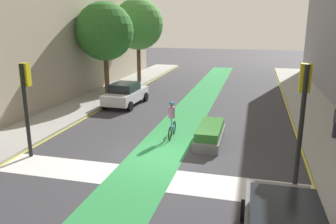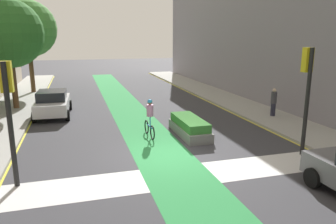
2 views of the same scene
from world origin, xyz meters
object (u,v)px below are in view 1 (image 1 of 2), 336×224
at_px(street_tree_near, 138,24).
at_px(street_tree_far, 105,32).
at_px(traffic_signal_near_left, 26,92).
at_px(car_white_left_far, 126,94).
at_px(median_planter, 210,134).
at_px(traffic_signal_near_right, 303,103).
at_px(cyclist_in_lane, 172,119).

height_order(street_tree_near, street_tree_far, street_tree_near).
height_order(traffic_signal_near_left, street_tree_far, street_tree_far).
xyz_separation_m(car_white_left_far, median_planter, (6.63, -6.00, -0.40)).
distance_m(car_white_left_far, median_planter, 8.95).
height_order(car_white_left_far, street_tree_near, street_tree_near).
distance_m(traffic_signal_near_right, street_tree_far, 17.55).
relative_size(cyclist_in_lane, street_tree_near, 0.25).
bearing_deg(median_planter, traffic_signal_near_right, -46.74).
bearing_deg(traffic_signal_near_right, median_planter, 133.26).
bearing_deg(traffic_signal_near_left, street_tree_far, 98.81).
bearing_deg(cyclist_in_lane, street_tree_near, 114.92).
relative_size(street_tree_near, median_planter, 2.27).
bearing_deg(traffic_signal_near_left, traffic_signal_near_right, -0.90).
xyz_separation_m(traffic_signal_near_left, car_white_left_far, (0.60, 9.54, -2.00)).
relative_size(street_tree_far, median_planter, 2.09).
bearing_deg(traffic_signal_near_left, street_tree_near, 94.65).
xyz_separation_m(cyclist_in_lane, median_planter, (1.94, -0.22, -0.57)).
distance_m(traffic_signal_near_right, car_white_left_far, 14.21).
bearing_deg(cyclist_in_lane, street_tree_far, 131.20).
bearing_deg(car_white_left_far, cyclist_in_lane, -50.88).
relative_size(traffic_signal_near_right, street_tree_far, 0.62).
height_order(traffic_signal_near_right, traffic_signal_near_left, traffic_signal_near_right).
distance_m(traffic_signal_near_right, median_planter, 5.73).
xyz_separation_m(traffic_signal_near_right, street_tree_far, (-12.57, 12.10, 1.88)).
xyz_separation_m(traffic_signal_near_right, cyclist_in_lane, (-5.43, 3.94, -2.04)).
relative_size(traffic_signal_near_right, traffic_signal_near_left, 1.08).
relative_size(traffic_signal_near_left, car_white_left_far, 0.93).
height_order(traffic_signal_near_right, car_white_left_far, traffic_signal_near_right).
bearing_deg(street_tree_far, median_planter, -42.71).
xyz_separation_m(car_white_left_far, street_tree_far, (-2.44, 2.38, 4.09)).
xyz_separation_m(traffic_signal_near_left, median_planter, (7.23, 3.55, -2.40)).
relative_size(car_white_left_far, street_tree_far, 0.62).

